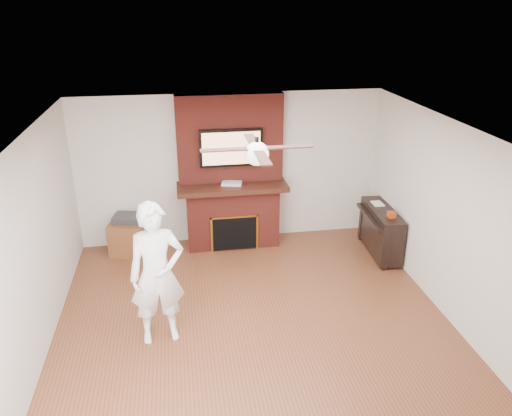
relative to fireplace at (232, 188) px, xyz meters
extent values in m
cube|color=#5A2E1A|center=(0.00, -2.55, -1.09)|extent=(5.36, 5.86, 0.18)
cube|color=white|center=(0.00, -2.55, 1.59)|extent=(5.36, 5.86, 0.18)
cube|color=beige|center=(0.00, 0.29, 0.25)|extent=(5.36, 0.18, 2.50)
cube|color=beige|center=(-2.59, -2.55, 0.25)|extent=(0.18, 5.86, 2.50)
cube|color=beige|center=(2.59, -2.55, 0.25)|extent=(0.18, 5.86, 2.50)
cube|color=maroon|center=(0.00, -0.05, -0.50)|extent=(1.50, 0.50, 1.00)
cube|color=black|center=(0.00, -0.08, 0.04)|extent=(1.78, 0.64, 0.08)
cube|color=maroon|center=(0.00, 0.10, 0.79)|extent=(1.70, 0.20, 1.42)
cube|color=black|center=(0.00, -0.30, -0.69)|extent=(0.70, 0.06, 0.55)
cube|color=#BF8C2D|center=(0.00, -0.31, -0.40)|extent=(0.78, 0.02, 0.03)
cube|color=#BF8C2D|center=(-0.38, -0.31, -0.69)|extent=(0.03, 0.02, 0.61)
cube|color=#BF8C2D|center=(0.38, -0.31, -0.69)|extent=(0.03, 0.02, 0.61)
cube|color=black|center=(0.00, -0.04, 0.68)|extent=(1.00, 0.07, 0.60)
cube|color=#F2B480|center=(0.00, -0.08, 0.68)|extent=(0.92, 0.01, 0.52)
cylinder|color=black|center=(0.00, -2.55, 1.43)|extent=(0.04, 0.04, 0.14)
sphere|color=white|center=(0.00, -2.55, 1.32)|extent=(0.26, 0.26, 0.26)
cube|color=black|center=(0.33, -2.55, 1.38)|extent=(0.55, 0.11, 0.01)
cube|color=black|center=(0.00, -2.22, 1.38)|extent=(0.11, 0.55, 0.01)
cube|color=black|center=(-0.33, -2.55, 1.38)|extent=(0.55, 0.11, 0.01)
cube|color=black|center=(0.00, -2.88, 1.38)|extent=(0.11, 0.55, 0.01)
imported|color=white|center=(-1.16, -2.45, -0.11)|extent=(0.71, 0.52, 1.77)
cube|color=brown|center=(-1.69, -0.07, -0.72)|extent=(0.67, 0.67, 0.54)
cube|color=#2C2C2F|center=(-1.69, -0.07, -0.40)|extent=(0.50, 0.43, 0.11)
cube|color=black|center=(2.32, -0.78, -0.59)|extent=(0.42, 1.20, 0.73)
cube|color=black|center=(2.19, -1.31, -0.68)|extent=(0.05, 0.09, 0.64)
cube|color=black|center=(2.19, -0.25, -0.68)|extent=(0.05, 0.09, 0.64)
cube|color=black|center=(2.12, -0.78, -0.34)|extent=(0.19, 1.10, 0.05)
cube|color=silver|center=(2.32, -0.55, -0.21)|extent=(0.16, 0.23, 0.01)
cube|color=#A43414|center=(2.32, -1.10, -0.18)|extent=(0.11, 0.11, 0.09)
cube|color=silver|center=(-0.01, -0.10, 0.11)|extent=(0.35, 0.25, 0.05)
cylinder|color=#30762F|center=(0.05, -0.23, -0.96)|extent=(0.06, 0.06, 0.08)
cylinder|color=beige|center=(0.17, -0.23, -0.95)|extent=(0.08, 0.08, 0.10)
cylinder|color=#3953AB|center=(0.24, -0.24, -0.95)|extent=(0.06, 0.06, 0.08)
camera|label=1|loc=(-0.84, -7.62, 2.86)|focal=35.00mm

